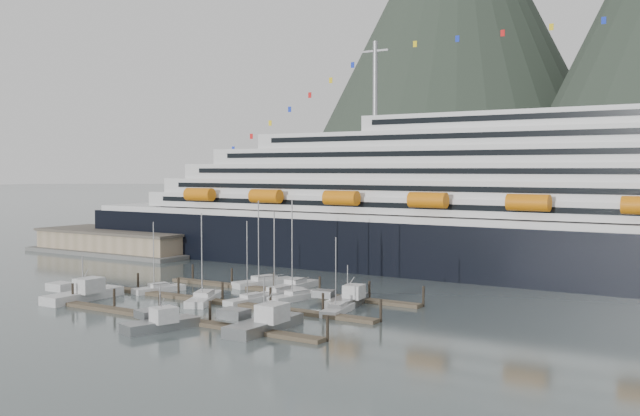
{
  "coord_description": "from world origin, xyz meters",
  "views": [
    {
      "loc": [
        65.14,
        -81.41,
        20.03
      ],
      "look_at": [
        -2.13,
        22.0,
        13.57
      ],
      "focal_mm": 42.0,
      "sensor_mm": 36.0,
      "label": 1
    }
  ],
  "objects_px": {
    "cruise_ship": "(571,214)",
    "sailboat_b": "(204,299)",
    "sailboat_d": "(252,300)",
    "sailboat_f": "(295,286)",
    "warehouse": "(121,243)",
    "sailboat_e": "(264,283)",
    "sailboat_h": "(338,310)",
    "sailboat_c": "(279,294)",
    "trawler_d": "(263,323)",
    "sailboat_a": "(159,290)",
    "trawler_e": "(347,300)",
    "trawler_a": "(82,294)",
    "sailboat_g": "(297,297)",
    "trawler_b": "(160,323)"
  },
  "relations": [
    {
      "from": "sailboat_e",
      "to": "sailboat_h",
      "type": "bearing_deg",
      "value": -101.02
    },
    {
      "from": "sailboat_c",
      "to": "sailboat_h",
      "type": "relative_size",
      "value": 1.26
    },
    {
      "from": "sailboat_e",
      "to": "sailboat_f",
      "type": "distance_m",
      "value": 6.51
    },
    {
      "from": "sailboat_f",
      "to": "sailboat_h",
      "type": "height_order",
      "value": "sailboat_f"
    },
    {
      "from": "sailboat_a",
      "to": "trawler_a",
      "type": "height_order",
      "value": "sailboat_a"
    },
    {
      "from": "warehouse",
      "to": "sailboat_g",
      "type": "xyz_separation_m",
      "value": [
        72.26,
        -30.15,
        -1.81
      ]
    },
    {
      "from": "trawler_d",
      "to": "warehouse",
      "type": "bearing_deg",
      "value": 56.27
    },
    {
      "from": "sailboat_d",
      "to": "sailboat_a",
      "type": "bearing_deg",
      "value": 99.99
    },
    {
      "from": "trawler_d",
      "to": "sailboat_a",
      "type": "bearing_deg",
      "value": 64.68
    },
    {
      "from": "sailboat_h",
      "to": "cruise_ship",
      "type": "bearing_deg",
      "value": -33.2
    },
    {
      "from": "sailboat_b",
      "to": "trawler_e",
      "type": "distance_m",
      "value": 21.48
    },
    {
      "from": "sailboat_b",
      "to": "trawler_d",
      "type": "xyz_separation_m",
      "value": [
        19.41,
        -10.85,
        0.49
      ]
    },
    {
      "from": "trawler_a",
      "to": "trawler_d",
      "type": "xyz_separation_m",
      "value": [
        36.4,
        -2.2,
        0.0
      ]
    },
    {
      "from": "cruise_ship",
      "to": "sailboat_b",
      "type": "xyz_separation_m",
      "value": [
        -40.19,
        -52.5,
        -11.6
      ]
    },
    {
      "from": "cruise_ship",
      "to": "trawler_e",
      "type": "xyz_separation_m",
      "value": [
        -20.97,
        -42.91,
        -11.19
      ]
    },
    {
      "from": "sailboat_d",
      "to": "sailboat_e",
      "type": "relative_size",
      "value": 0.84
    },
    {
      "from": "sailboat_g",
      "to": "sailboat_h",
      "type": "height_order",
      "value": "sailboat_g"
    },
    {
      "from": "warehouse",
      "to": "sailboat_e",
      "type": "bearing_deg",
      "value": -20.21
    },
    {
      "from": "cruise_ship",
      "to": "sailboat_h",
      "type": "height_order",
      "value": "cruise_ship"
    },
    {
      "from": "trawler_d",
      "to": "sailboat_e",
      "type": "bearing_deg",
      "value": 35.17
    },
    {
      "from": "sailboat_f",
      "to": "trawler_d",
      "type": "distance_m",
      "value": 32.1
    },
    {
      "from": "sailboat_d",
      "to": "sailboat_f",
      "type": "relative_size",
      "value": 0.83
    },
    {
      "from": "warehouse",
      "to": "sailboat_h",
      "type": "xyz_separation_m",
      "value": [
        83.1,
        -35.8,
        -1.85
      ]
    },
    {
      "from": "cruise_ship",
      "to": "trawler_d",
      "type": "bearing_deg",
      "value": -108.16
    },
    {
      "from": "sailboat_e",
      "to": "trawler_d",
      "type": "distance_m",
      "value": 35.6
    },
    {
      "from": "sailboat_g",
      "to": "sailboat_b",
      "type": "bearing_deg",
      "value": 143.13
    },
    {
      "from": "sailboat_c",
      "to": "sailboat_h",
      "type": "height_order",
      "value": "sailboat_c"
    },
    {
      "from": "sailboat_g",
      "to": "sailboat_a",
      "type": "bearing_deg",
      "value": 116.88
    },
    {
      "from": "sailboat_f",
      "to": "trawler_e",
      "type": "xyz_separation_m",
      "value": [
        14.76,
        -7.96,
        0.4
      ]
    },
    {
      "from": "trawler_a",
      "to": "trawler_e",
      "type": "xyz_separation_m",
      "value": [
        36.21,
        18.24,
        -0.08
      ]
    },
    {
      "from": "sailboat_h",
      "to": "trawler_e",
      "type": "height_order",
      "value": "sailboat_h"
    },
    {
      "from": "sailboat_d",
      "to": "sailboat_f",
      "type": "bearing_deg",
      "value": 15.0
    },
    {
      "from": "cruise_ship",
      "to": "sailboat_b",
      "type": "relative_size",
      "value": 14.99
    },
    {
      "from": "warehouse",
      "to": "sailboat_b",
      "type": "distance_m",
      "value": 73.43
    },
    {
      "from": "sailboat_a",
      "to": "sailboat_e",
      "type": "bearing_deg",
      "value": -19.48
    },
    {
      "from": "sailboat_h",
      "to": "sailboat_d",
      "type": "bearing_deg",
      "value": 78.4
    },
    {
      "from": "sailboat_d",
      "to": "sailboat_f",
      "type": "distance_m",
      "value": 14.01
    },
    {
      "from": "sailboat_a",
      "to": "trawler_a",
      "type": "bearing_deg",
      "value": 174.33
    },
    {
      "from": "sailboat_d",
      "to": "sailboat_f",
      "type": "xyz_separation_m",
      "value": [
        -1.76,
        13.89,
        0.06
      ]
    },
    {
      "from": "sailboat_a",
      "to": "trawler_b",
      "type": "xyz_separation_m",
      "value": [
        20.68,
        -20.34,
        0.42
      ]
    },
    {
      "from": "sailboat_f",
      "to": "trawler_d",
      "type": "xyz_separation_m",
      "value": [
        14.95,
        -28.4,
        0.48
      ]
    },
    {
      "from": "cruise_ship",
      "to": "trawler_a",
      "type": "relative_size",
      "value": 15.56
    },
    {
      "from": "trawler_b",
      "to": "trawler_d",
      "type": "bearing_deg",
      "value": -43.04
    },
    {
      "from": "warehouse",
      "to": "trawler_b",
      "type": "bearing_deg",
      "value": -39.1
    },
    {
      "from": "sailboat_g",
      "to": "sailboat_h",
      "type": "bearing_deg",
      "value": -106.53
    },
    {
      "from": "sailboat_a",
      "to": "sailboat_h",
      "type": "distance_m",
      "value": 33.69
    },
    {
      "from": "cruise_ship",
      "to": "trawler_e",
      "type": "relative_size",
      "value": 20.11
    },
    {
      "from": "sailboat_g",
      "to": "sailboat_h",
      "type": "relative_size",
      "value": 1.42
    },
    {
      "from": "trawler_b",
      "to": "trawler_d",
      "type": "relative_size",
      "value": 0.81
    },
    {
      "from": "sailboat_a",
      "to": "sailboat_g",
      "type": "bearing_deg",
      "value": -58.29
    }
  ]
}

